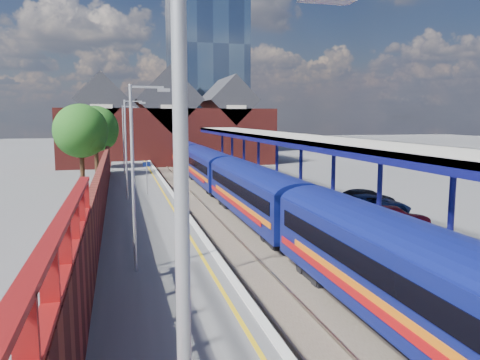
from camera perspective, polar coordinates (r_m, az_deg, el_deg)
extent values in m
plane|color=#5B5B5E|center=(42.75, -4.96, -1.52)|extent=(240.00, 240.00, 0.00)
cube|color=#473D33|center=(33.09, -2.07, -4.16)|extent=(6.00, 76.00, 0.06)
cube|color=slate|center=(32.68, -5.88, -4.18)|extent=(0.07, 76.00, 0.14)
cube|color=slate|center=(32.92, -3.40, -4.07)|extent=(0.07, 76.00, 0.14)
cube|color=slate|center=(33.24, -0.75, -3.94)|extent=(0.07, 76.00, 0.14)
cube|color=slate|center=(33.61, 1.64, -3.81)|extent=(0.07, 76.00, 0.14)
cube|color=#565659|center=(32.29, -11.67, -3.76)|extent=(5.00, 76.00, 1.00)
cube|color=#565659|center=(34.76, 7.64, -2.85)|extent=(6.00, 76.00, 1.00)
cube|color=silver|center=(32.38, -7.53, -2.69)|extent=(0.30, 76.00, 0.05)
cube|color=silver|center=(33.71, 3.16, -2.22)|extent=(0.30, 76.00, 0.05)
cube|color=yellow|center=(32.32, -8.59, -2.76)|extent=(0.14, 76.00, 0.01)
cube|color=navy|center=(15.51, 19.91, -11.27)|extent=(2.90, 16.02, 2.50)
cube|color=navy|center=(15.16, 20.12, -6.79)|extent=(2.90, 16.02, 0.60)
cube|color=navy|center=(30.25, 1.92, -1.67)|extent=(2.90, 16.02, 2.50)
cube|color=navy|center=(30.08, 1.93, 0.68)|extent=(2.90, 16.02, 0.60)
cube|color=navy|center=(46.27, -3.90, 1.57)|extent=(2.90, 16.02, 2.50)
cube|color=navy|center=(46.16, -3.92, 3.11)|extent=(2.90, 16.02, 0.60)
cube|color=navy|center=(62.60, -6.72, 3.13)|extent=(2.90, 16.02, 2.50)
cube|color=navy|center=(62.51, -6.74, 4.27)|extent=(2.90, 16.02, 0.60)
cube|color=black|center=(37.86, -3.70, 0.89)|extent=(0.04, 60.54, 0.70)
cube|color=orange|center=(37.96, -3.70, -0.31)|extent=(0.03, 55.27, 0.30)
cube|color=#AA0B0F|center=(37.99, -3.71, -0.68)|extent=(0.03, 55.27, 0.30)
cube|color=black|center=(68.27, -7.34, 2.14)|extent=(2.00, 2.40, 0.60)
cylinder|color=#0F105A|center=(19.26, 24.33, -4.13)|extent=(0.24, 0.24, 4.20)
cylinder|color=#0F105A|center=(23.29, 16.63, -1.82)|extent=(0.24, 0.24, 4.20)
cylinder|color=#0F105A|center=(27.63, 11.28, -0.20)|extent=(0.24, 0.24, 4.20)
cylinder|color=#0F105A|center=(32.17, 7.42, 0.99)|extent=(0.24, 0.24, 4.20)
cylinder|color=#0F105A|center=(36.82, 4.52, 1.87)|extent=(0.24, 0.24, 4.20)
cylinder|color=#0F105A|center=(41.56, 2.27, 2.55)|extent=(0.24, 0.24, 4.20)
cylinder|color=#0F105A|center=(46.35, 0.48, 3.08)|extent=(0.24, 0.24, 4.20)
cylinder|color=#0F105A|center=(51.19, -0.97, 3.52)|extent=(0.24, 0.24, 4.20)
cylinder|color=#0F105A|center=(56.05, -2.17, 3.88)|extent=(0.24, 0.24, 4.20)
cube|color=beige|center=(35.89, 5.83, 5.30)|extent=(4.50, 52.00, 0.25)
cube|color=#0F105A|center=(35.21, 2.53, 5.05)|extent=(0.20, 52.00, 0.55)
cube|color=#0F105A|center=(36.70, 8.99, 5.07)|extent=(0.20, 52.00, 0.55)
cylinder|color=#A5A8AA|center=(17.79, -12.90, 0.01)|extent=(0.12, 0.12, 7.00)
cube|color=#A5A8AA|center=(17.69, -11.26, 11.05)|extent=(1.20, 0.08, 0.08)
cube|color=#A5A8AA|center=(17.73, -9.28, 10.77)|extent=(0.45, 0.18, 0.12)
cylinder|color=#A5A8AA|center=(33.71, -13.73, 3.52)|extent=(0.12, 0.12, 7.00)
cube|color=#A5A8AA|center=(33.66, -12.88, 9.34)|extent=(1.20, 0.08, 0.08)
cube|color=#A5A8AA|center=(33.68, -11.84, 9.20)|extent=(0.45, 0.18, 0.12)
cylinder|color=#A5A8AA|center=(49.68, -14.02, 4.78)|extent=(0.12, 0.12, 7.00)
cube|color=#A5A8AA|center=(49.65, -13.45, 8.73)|extent=(1.20, 0.08, 0.08)
cube|color=#A5A8AA|center=(49.67, -12.75, 8.63)|extent=(0.45, 0.18, 0.12)
cylinder|color=#A5A8AA|center=(35.97, -11.28, 0.24)|extent=(0.08, 0.08, 2.50)
cube|color=#0C194C|center=(35.86, -11.32, 1.91)|extent=(0.55, 0.06, 0.35)
cube|color=maroon|center=(26.03, -16.82, -2.42)|extent=(0.35, 50.00, 2.80)
cube|color=maroon|center=(8.93, -21.55, -5.91)|extent=(0.30, 15.00, 0.12)
cube|color=maroon|center=(9.19, -21.25, -11.68)|extent=(0.30, 15.00, 0.12)
cube|color=maroon|center=(6.27, -24.72, -16.72)|extent=(0.30, 0.12, 1.00)
cube|color=maroon|center=(8.11, -22.23, -10.97)|extent=(0.30, 0.12, 1.00)
cube|color=maroon|center=(10.02, -20.72, -7.37)|extent=(0.30, 0.12, 1.00)
cube|color=maroon|center=(11.95, -19.71, -4.93)|extent=(0.30, 0.12, 1.00)
cube|color=maroon|center=(13.91, -18.99, -3.16)|extent=(0.30, 0.12, 1.00)
cube|color=maroon|center=(15.87, -18.45, -1.84)|extent=(0.30, 0.12, 1.00)
cube|color=maroon|center=(70.03, -8.84, 5.29)|extent=(30.00, 12.00, 8.00)
cube|color=#232328|center=(69.70, -16.41, 9.34)|extent=(7.13, 12.00, 7.13)
cube|color=#232328|center=(70.02, -8.93, 9.54)|extent=(9.16, 12.00, 9.16)
cube|color=#232328|center=(71.47, -1.63, 9.59)|extent=(7.13, 12.00, 7.13)
cube|color=beige|center=(63.63, -16.55, 8.62)|extent=(2.80, 0.15, 0.50)
cube|color=beige|center=(63.97, -8.37, 8.84)|extent=(2.80, 0.15, 0.50)
cube|color=beige|center=(65.57, -0.43, 8.89)|extent=(2.80, 0.15, 0.50)
cube|color=#455976|center=(94.11, -4.15, 15.72)|extent=(14.00, 14.00, 40.00)
cylinder|color=#382314|center=(48.00, -18.68, 1.52)|extent=(0.44, 0.44, 4.00)
sphere|color=#165517|center=(47.78, -18.86, 5.70)|extent=(5.20, 5.20, 5.20)
sphere|color=#165517|center=(47.25, -17.90, 4.87)|extent=(3.20, 3.20, 3.20)
cylinder|color=#382314|center=(55.89, -17.08, 2.40)|extent=(0.44, 0.44, 4.00)
sphere|color=#165517|center=(55.70, -17.23, 5.99)|extent=(5.20, 5.20, 5.20)
sphere|color=#165517|center=(55.19, -16.39, 5.28)|extent=(3.20, 3.20, 3.20)
imported|color=maroon|center=(25.61, 18.09, -4.32)|extent=(4.16, 2.71, 1.32)
imported|color=black|center=(30.25, 14.92, -2.35)|extent=(5.08, 3.39, 1.37)
imported|color=navy|center=(28.82, 15.73, -2.96)|extent=(4.80, 2.63, 1.28)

